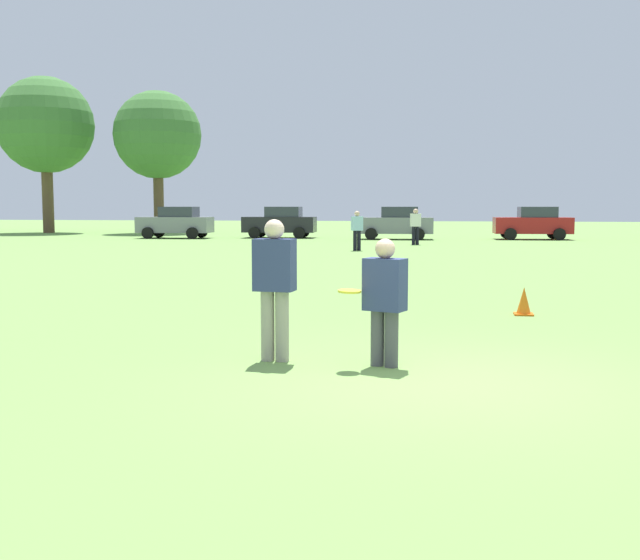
# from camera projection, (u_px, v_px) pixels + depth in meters

# --- Properties ---
(ground_plane) EXTENTS (173.86, 173.86, 0.00)m
(ground_plane) POSITION_uv_depth(u_px,v_px,m) (433.00, 382.00, 8.08)
(ground_plane) COLOR #6B9347
(player_thrower) EXTENTS (0.50, 0.31, 1.70)m
(player_thrower) POSITION_uv_depth(u_px,v_px,m) (275.00, 282.00, 9.10)
(player_thrower) COLOR gray
(player_thrower) RESTS_ON ground
(player_defender) EXTENTS (0.53, 0.41, 1.48)m
(player_defender) POSITION_uv_depth(u_px,v_px,m) (385.00, 296.00, 8.80)
(player_defender) COLOR #4C4C51
(player_defender) RESTS_ON ground
(frisbee) EXTENTS (0.27, 0.27, 0.04)m
(frisbee) POSITION_uv_depth(u_px,v_px,m) (350.00, 291.00, 8.73)
(frisbee) COLOR yellow
(traffic_cone) EXTENTS (0.32, 0.32, 0.48)m
(traffic_cone) POSITION_uv_depth(u_px,v_px,m) (524.00, 302.00, 13.04)
(traffic_cone) COLOR #D8590C
(traffic_cone) RESTS_ON ground
(parked_car_near_left) EXTENTS (4.29, 2.39, 1.82)m
(parked_car_near_left) POSITION_uv_depth(u_px,v_px,m) (176.00, 222.00, 44.22)
(parked_car_near_left) COLOR slate
(parked_car_near_left) RESTS_ON ground
(parked_car_mid_left) EXTENTS (4.29, 2.39, 1.82)m
(parked_car_mid_left) POSITION_uv_depth(u_px,v_px,m) (280.00, 222.00, 44.74)
(parked_car_mid_left) COLOR black
(parked_car_mid_left) RESTS_ON ground
(parked_car_center) EXTENTS (4.29, 2.39, 1.82)m
(parked_car_center) POSITION_uv_depth(u_px,v_px,m) (396.00, 223.00, 42.76)
(parked_car_center) COLOR slate
(parked_car_center) RESTS_ON ground
(parked_car_mid_right) EXTENTS (4.29, 2.39, 1.82)m
(parked_car_mid_right) POSITION_uv_depth(u_px,v_px,m) (534.00, 223.00, 42.59)
(parked_car_mid_right) COLOR maroon
(parked_car_mid_right) RESTS_ON ground
(bystander_sideline_watcher) EXTENTS (0.54, 0.41, 1.73)m
(bystander_sideline_watcher) POSITION_uv_depth(u_px,v_px,m) (416.00, 224.00, 36.77)
(bystander_sideline_watcher) COLOR black
(bystander_sideline_watcher) RESTS_ON ground
(bystander_far_jogger) EXTENTS (0.52, 0.44, 1.65)m
(bystander_far_jogger) POSITION_uv_depth(u_px,v_px,m) (357.00, 228.00, 31.88)
(bystander_far_jogger) COLOR black
(bystander_far_jogger) RESTS_ON ground
(tree_west_maple) EXTENTS (6.60, 6.60, 10.72)m
(tree_west_maple) POSITION_uv_depth(u_px,v_px,m) (45.00, 126.00, 52.60)
(tree_west_maple) COLOR brown
(tree_west_maple) RESTS_ON ground
(tree_center_elm) EXTENTS (5.93, 5.93, 9.63)m
(tree_center_elm) POSITION_uv_depth(u_px,v_px,m) (157.00, 136.00, 51.84)
(tree_center_elm) COLOR brown
(tree_center_elm) RESTS_ON ground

